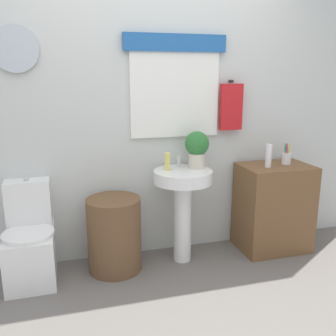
{
  "coord_description": "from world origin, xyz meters",
  "views": [
    {
      "loc": [
        -0.7,
        -1.97,
        1.56
      ],
      "look_at": [
        0.08,
        0.8,
        0.84
      ],
      "focal_mm": 39.87,
      "sensor_mm": 36.0,
      "label": 1
    }
  ],
  "objects_px": {
    "toilet": "(30,243)",
    "wooden_cabinet": "(273,207)",
    "soap_bottle": "(167,161)",
    "laundry_hamper": "(114,234)",
    "potted_plant": "(197,147)",
    "lotion_bottle": "(269,156)",
    "toothbrush_cup": "(286,158)",
    "pedestal_sink": "(183,195)"
  },
  "relations": [
    {
      "from": "soap_bottle",
      "to": "potted_plant",
      "type": "xyz_separation_m",
      "value": [
        0.26,
        0.01,
        0.1
      ]
    },
    {
      "from": "lotion_bottle",
      "to": "toothbrush_cup",
      "type": "height_order",
      "value": "lotion_bottle"
    },
    {
      "from": "toilet",
      "to": "toothbrush_cup",
      "type": "xyz_separation_m",
      "value": [
        2.21,
        -0.02,
        0.55
      ]
    },
    {
      "from": "laundry_hamper",
      "to": "wooden_cabinet",
      "type": "bearing_deg",
      "value": 0.0
    },
    {
      "from": "laundry_hamper",
      "to": "wooden_cabinet",
      "type": "height_order",
      "value": "wooden_cabinet"
    },
    {
      "from": "lotion_bottle",
      "to": "wooden_cabinet",
      "type": "bearing_deg",
      "value": 20.32
    },
    {
      "from": "laundry_hamper",
      "to": "pedestal_sink",
      "type": "bearing_deg",
      "value": 0.0
    },
    {
      "from": "toilet",
      "to": "soap_bottle",
      "type": "height_order",
      "value": "soap_bottle"
    },
    {
      "from": "pedestal_sink",
      "to": "toothbrush_cup",
      "type": "xyz_separation_m",
      "value": [
        0.98,
        0.02,
        0.25
      ]
    },
    {
      "from": "potted_plant",
      "to": "toothbrush_cup",
      "type": "height_order",
      "value": "potted_plant"
    },
    {
      "from": "soap_bottle",
      "to": "potted_plant",
      "type": "bearing_deg",
      "value": 2.2
    },
    {
      "from": "pedestal_sink",
      "to": "toothbrush_cup",
      "type": "relative_size",
      "value": 4.32
    },
    {
      "from": "lotion_bottle",
      "to": "toothbrush_cup",
      "type": "bearing_deg",
      "value": 15.55
    },
    {
      "from": "laundry_hamper",
      "to": "toilet",
      "type": "bearing_deg",
      "value": 176.76
    },
    {
      "from": "wooden_cabinet",
      "to": "potted_plant",
      "type": "bearing_deg",
      "value": 175.3
    },
    {
      "from": "pedestal_sink",
      "to": "toilet",
      "type": "bearing_deg",
      "value": 178.29
    },
    {
      "from": "laundry_hamper",
      "to": "pedestal_sink",
      "type": "relative_size",
      "value": 0.76
    },
    {
      "from": "toilet",
      "to": "toothbrush_cup",
      "type": "bearing_deg",
      "value": -0.43
    },
    {
      "from": "potted_plant",
      "to": "soap_bottle",
      "type": "bearing_deg",
      "value": -177.8
    },
    {
      "from": "pedestal_sink",
      "to": "toothbrush_cup",
      "type": "height_order",
      "value": "toothbrush_cup"
    },
    {
      "from": "laundry_hamper",
      "to": "soap_bottle",
      "type": "xyz_separation_m",
      "value": [
        0.46,
        0.05,
        0.57
      ]
    },
    {
      "from": "potted_plant",
      "to": "lotion_bottle",
      "type": "distance_m",
      "value": 0.64
    },
    {
      "from": "potted_plant",
      "to": "laundry_hamper",
      "type": "bearing_deg",
      "value": -175.25
    },
    {
      "from": "toilet",
      "to": "potted_plant",
      "type": "height_order",
      "value": "potted_plant"
    },
    {
      "from": "toilet",
      "to": "wooden_cabinet",
      "type": "xyz_separation_m",
      "value": [
        2.1,
        -0.04,
        0.1
      ]
    },
    {
      "from": "soap_bottle",
      "to": "lotion_bottle",
      "type": "relative_size",
      "value": 0.72
    },
    {
      "from": "pedestal_sink",
      "to": "laundry_hamper",
      "type": "bearing_deg",
      "value": 180.0
    },
    {
      "from": "toilet",
      "to": "potted_plant",
      "type": "bearing_deg",
      "value": 0.98
    },
    {
      "from": "toilet",
      "to": "toothbrush_cup",
      "type": "relative_size",
      "value": 4.24
    },
    {
      "from": "wooden_cabinet",
      "to": "soap_bottle",
      "type": "height_order",
      "value": "soap_bottle"
    },
    {
      "from": "toilet",
      "to": "laundry_hamper",
      "type": "relative_size",
      "value": 1.29
    },
    {
      "from": "potted_plant",
      "to": "pedestal_sink",
      "type": "bearing_deg",
      "value": -156.8
    },
    {
      "from": "potted_plant",
      "to": "toothbrush_cup",
      "type": "xyz_separation_m",
      "value": [
        0.84,
        -0.04,
        -0.13
      ]
    },
    {
      "from": "laundry_hamper",
      "to": "soap_bottle",
      "type": "relative_size",
      "value": 4.18
    },
    {
      "from": "lotion_bottle",
      "to": "toothbrush_cup",
      "type": "distance_m",
      "value": 0.23
    },
    {
      "from": "laundry_hamper",
      "to": "pedestal_sink",
      "type": "distance_m",
      "value": 0.65
    },
    {
      "from": "wooden_cabinet",
      "to": "soap_bottle",
      "type": "bearing_deg",
      "value": 177.11
    },
    {
      "from": "toothbrush_cup",
      "to": "lotion_bottle",
      "type": "bearing_deg",
      "value": -164.45
    },
    {
      "from": "pedestal_sink",
      "to": "toothbrush_cup",
      "type": "distance_m",
      "value": 1.01
    },
    {
      "from": "lotion_bottle",
      "to": "toothbrush_cup",
      "type": "relative_size",
      "value": 1.09
    },
    {
      "from": "laundry_hamper",
      "to": "toothbrush_cup",
      "type": "distance_m",
      "value": 1.65
    },
    {
      "from": "laundry_hamper",
      "to": "wooden_cabinet",
      "type": "xyz_separation_m",
      "value": [
        1.45,
        0.0,
        0.09
      ]
    }
  ]
}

